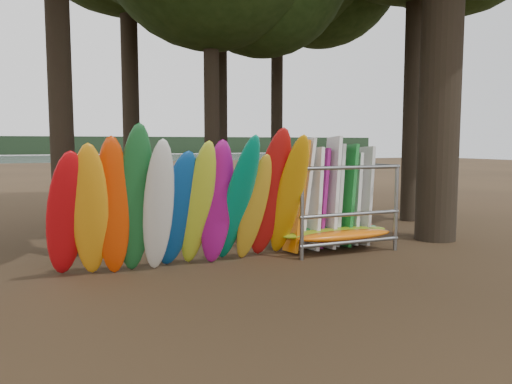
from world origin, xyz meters
name	(u,v)px	position (x,y,z in m)	size (l,w,h in m)	color
ground	(313,259)	(0.00, 0.00, 0.00)	(120.00, 120.00, 0.00)	#47331E
lake	(86,162)	(0.00, 60.00, 0.00)	(160.00, 160.00, 0.00)	gray
far_shore	(67,145)	(0.00, 110.00, 2.00)	(160.00, 4.00, 4.00)	black
kayak_row	(186,206)	(-2.87, 0.12, 1.33)	(5.43, 2.11, 3.07)	red
storage_rack	(333,209)	(0.99, 0.80, 0.98)	(3.10, 1.59, 2.76)	gray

